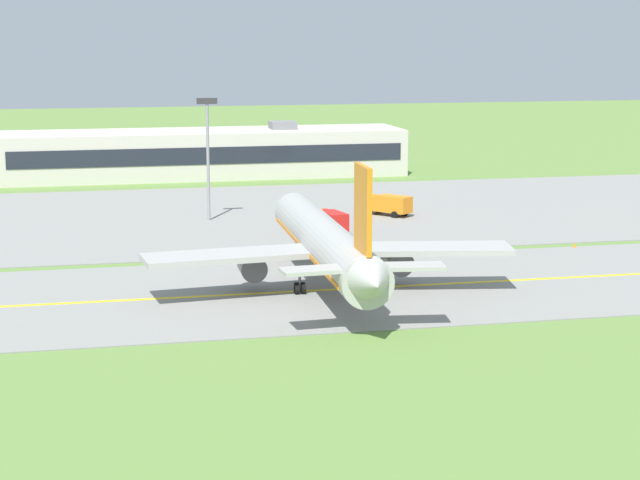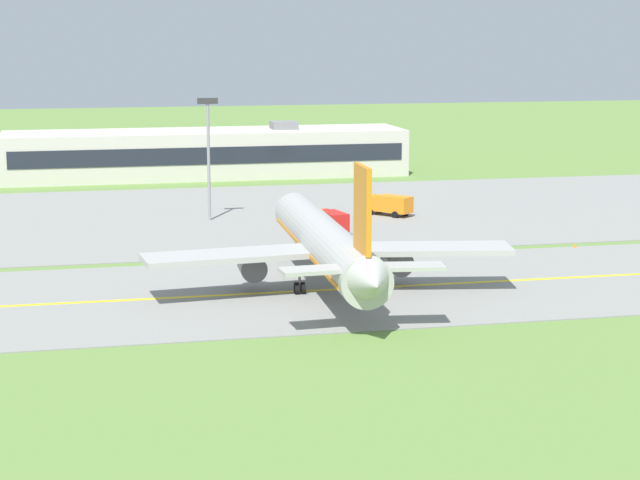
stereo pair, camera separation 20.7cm
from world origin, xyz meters
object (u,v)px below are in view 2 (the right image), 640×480
object	(u,v)px
airplane_lead	(326,244)
service_truck_catering	(389,204)
service_truck_fuel	(330,220)
apron_light_mast	(208,143)

from	to	relation	value
airplane_lead	service_truck_catering	size ratio (longest dim) A/B	6.63
service_truck_fuel	apron_light_mast	world-z (taller)	apron_light_mast
airplane_lead	apron_light_mast	xyz separation A→B (m)	(-5.48, 38.68, 5.19)
airplane_lead	apron_light_mast	world-z (taller)	apron_light_mast
airplane_lead	apron_light_mast	size ratio (longest dim) A/B	2.69
service_truck_catering	airplane_lead	bearing A→B (deg)	-113.88
apron_light_mast	service_truck_catering	bearing A→B (deg)	-3.54
service_truck_fuel	apron_light_mast	bearing A→B (deg)	135.91
service_truck_catering	apron_light_mast	bearing A→B (deg)	176.46
service_truck_fuel	service_truck_catering	world-z (taller)	same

